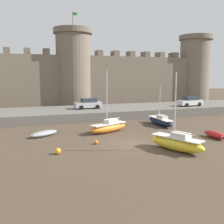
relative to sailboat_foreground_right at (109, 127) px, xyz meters
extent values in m
plane|color=#4C3D2D|center=(0.42, -5.60, -0.61)|extent=(160.00, 160.00, 0.00)
cube|color=#666059|center=(0.42, 11.62, 0.02)|extent=(67.05, 10.00, 1.27)
cube|color=#706354|center=(0.42, 23.10, 4.43)|extent=(55.05, 2.80, 10.09)
cylinder|color=#706354|center=(0.42, 23.10, 6.43)|extent=(6.56, 6.56, 14.09)
cylinder|color=#675B4D|center=(0.42, 23.10, 13.97)|extent=(7.34, 7.34, 1.00)
cylinder|color=#4C4742|center=(0.42, 23.10, 15.97)|extent=(0.10, 0.10, 3.00)
cube|color=#19591E|center=(0.87, 23.10, 17.17)|extent=(0.80, 0.04, 0.50)
cylinder|color=#706354|center=(27.94, 23.10, 6.43)|extent=(6.56, 6.56, 14.09)
cylinder|color=#675B4D|center=(27.94, 23.10, 13.97)|extent=(7.34, 7.34, 1.00)
cube|color=#6A5E4F|center=(-11.40, 23.10, 10.02)|extent=(1.10, 2.52, 1.10)
cube|color=#6A5E4F|center=(-8.02, 23.10, 10.02)|extent=(1.10, 2.52, 1.10)
cube|color=#6A5E4F|center=(-4.65, 23.10, 10.02)|extent=(1.10, 2.52, 1.10)
cube|color=#6A5E4F|center=(5.48, 23.10, 10.02)|extent=(1.10, 2.52, 1.10)
cube|color=#6A5E4F|center=(8.86, 23.10, 10.02)|extent=(1.10, 2.52, 1.10)
cube|color=#6A5E4F|center=(12.23, 23.10, 10.02)|extent=(1.10, 2.52, 1.10)
cube|color=#6A5E4F|center=(15.61, 23.10, 10.02)|extent=(1.10, 2.52, 1.10)
cube|color=#6A5E4F|center=(18.99, 23.10, 10.02)|extent=(1.10, 2.52, 1.10)
cube|color=#6A5E4F|center=(22.36, 23.10, 10.02)|extent=(1.10, 2.52, 1.10)
ellipsoid|color=orange|center=(-0.02, -0.01, -0.10)|extent=(5.27, 3.40, 1.03)
cube|color=silver|center=(-0.02, -0.01, 0.37)|extent=(4.62, 2.95, 0.08)
cube|color=silver|center=(0.33, 0.15, 0.63)|extent=(1.69, 1.42, 0.44)
cylinder|color=silver|center=(-0.26, -0.12, 3.35)|extent=(0.10, 0.10, 5.87)
cylinder|color=silver|center=(0.45, 0.20, 0.86)|extent=(2.15, 1.03, 0.08)
ellipsoid|color=red|center=(9.46, -6.14, -0.25)|extent=(1.03, 2.91, 0.73)
ellipsoid|color=#F23939|center=(9.46, -6.14, -0.19)|extent=(0.81, 2.39, 0.40)
cube|color=beige|center=(9.45, -5.93, -0.15)|extent=(0.77, 0.24, 0.06)
cube|color=beige|center=(9.51, -7.26, -0.17)|extent=(0.50, 0.30, 0.08)
ellipsoid|color=yellow|center=(3.27, -8.73, -0.02)|extent=(3.45, 5.36, 1.18)
cube|color=silver|center=(3.27, -8.73, 0.53)|extent=(3.00, 4.70, 0.08)
cube|color=silver|center=(3.43, -9.09, 0.79)|extent=(1.46, 1.72, 0.44)
cylinder|color=silver|center=(3.16, -8.49, 3.32)|extent=(0.10, 0.10, 5.49)
cylinder|color=silver|center=(3.48, -9.21, 1.02)|extent=(1.03, 2.18, 0.08)
ellipsoid|color=#141E3D|center=(7.57, 1.82, -0.15)|extent=(1.30, 5.55, 0.93)
cube|color=silver|center=(7.57, 1.82, 0.27)|extent=(1.10, 4.89, 0.08)
cube|color=silver|center=(7.57, 1.40, 0.53)|extent=(0.84, 1.56, 0.44)
cylinder|color=silver|center=(7.57, 2.10, 2.36)|extent=(0.10, 0.10, 4.09)
cylinder|color=silver|center=(7.57, 1.26, 0.76)|extent=(0.09, 2.50, 0.08)
ellipsoid|color=gray|center=(-7.10, 0.35, -0.32)|extent=(3.41, 2.72, 0.59)
ellipsoid|color=silver|center=(-7.10, 0.35, -0.26)|extent=(2.77, 2.19, 0.33)
cube|color=beige|center=(-6.89, 0.48, -0.22)|extent=(0.68, 0.92, 0.06)
cube|color=beige|center=(-8.19, -0.34, -0.24)|extent=(0.57, 0.68, 0.08)
sphere|color=orange|center=(-6.52, -6.51, -0.35)|extent=(0.52, 0.52, 0.52)
sphere|color=orange|center=(-2.72, -4.49, -0.42)|extent=(0.39, 0.39, 0.39)
cube|color=#B2B5B7|center=(0.42, 11.63, 1.25)|extent=(4.17, 1.88, 0.80)
cube|color=#2D3842|center=(0.57, 11.64, 1.95)|extent=(2.32, 1.59, 0.64)
cylinder|color=black|center=(-0.82, 10.72, 0.97)|extent=(0.65, 0.21, 0.64)
cylinder|color=black|center=(-0.89, 12.42, 0.97)|extent=(0.65, 0.21, 0.64)
cylinder|color=black|center=(1.72, 10.84, 0.97)|extent=(0.65, 0.21, 0.64)
cylinder|color=black|center=(1.65, 12.53, 0.97)|extent=(0.65, 0.21, 0.64)
cube|color=silver|center=(17.39, 9.43, 1.25)|extent=(4.17, 1.88, 0.80)
cube|color=#2D3842|center=(17.53, 9.44, 1.95)|extent=(2.32, 1.59, 0.64)
cylinder|color=black|center=(16.15, 8.53, 0.97)|extent=(0.65, 0.21, 0.64)
cylinder|color=black|center=(16.08, 10.23, 0.97)|extent=(0.65, 0.21, 0.64)
cylinder|color=black|center=(18.69, 8.64, 0.97)|extent=(0.65, 0.21, 0.64)
cylinder|color=black|center=(18.62, 10.34, 0.97)|extent=(0.65, 0.21, 0.64)
camera|label=1|loc=(-8.98, -27.61, 5.85)|focal=42.00mm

